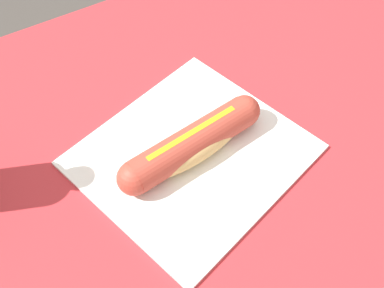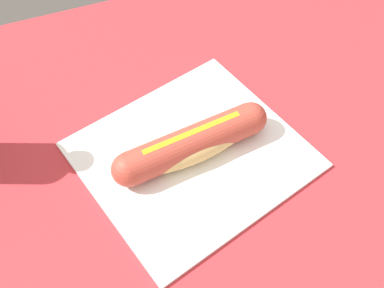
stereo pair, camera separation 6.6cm
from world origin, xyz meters
name	(u,v)px [view 1 (the left image)]	position (x,y,z in m)	size (l,w,h in m)	color
dining_table	(245,204)	(0.00, 0.00, 0.63)	(1.19, 0.90, 0.76)	brown
paper_wrapper	(192,155)	(-0.07, 0.05, 0.77)	(0.30, 0.27, 0.01)	white
hot_dog	(192,144)	(-0.07, 0.05, 0.79)	(0.24, 0.08, 0.05)	#DBB26B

